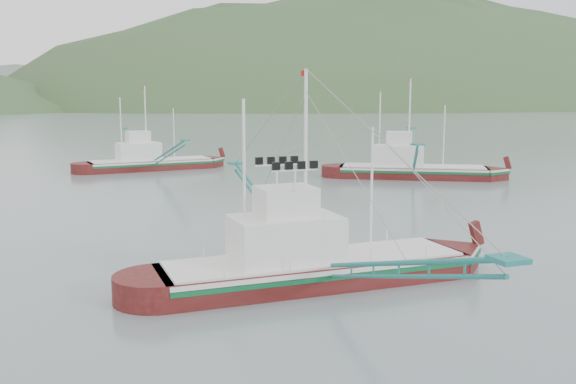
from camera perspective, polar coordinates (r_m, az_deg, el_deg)
name	(u,v)px	position (r m, az deg, el deg)	size (l,w,h in m)	color
ground	(328,270)	(33.33, 3.55, -6.91)	(1200.00, 1200.00, 0.00)	slate
main_boat	(310,252)	(30.47, 1.98, -5.35)	(14.89, 26.90, 10.88)	#480D0C
bg_boat_far	(149,156)	(78.78, -12.24, 3.12)	(15.06, 26.49, 10.77)	#480D0C
bg_boat_right	(412,156)	(70.49, 11.00, 3.16)	(18.55, 26.33, 11.52)	#480D0C
headland_right	(389,106)	(524.50, 8.94, 7.54)	(684.00, 432.00, 306.00)	#324F28
ridge_distant	(105,105)	(591.05, -15.94, 7.42)	(960.00, 400.00, 240.00)	slate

